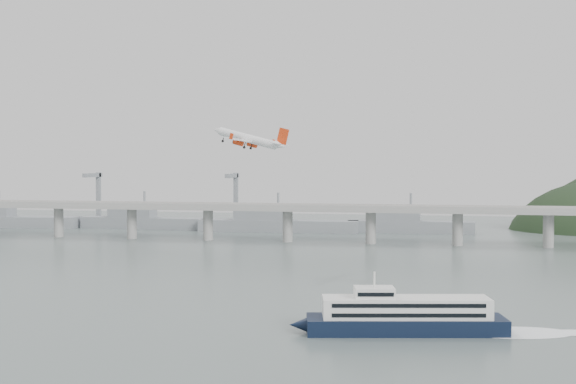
# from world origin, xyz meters

# --- Properties ---
(ground) EXTENTS (900.00, 900.00, 0.00)m
(ground) POSITION_xyz_m (0.00, 0.00, 0.00)
(ground) COLOR #556260
(ground) RESTS_ON ground
(bridge) EXTENTS (800.00, 22.00, 23.90)m
(bridge) POSITION_xyz_m (-1.15, 200.00, 17.65)
(bridge) COLOR #989895
(bridge) RESTS_ON ground
(distant_fleet) EXTENTS (453.00, 60.90, 40.00)m
(distant_fleet) POSITION_xyz_m (-155.36, 265.08, 6.22)
(distant_fleet) COLOR gray
(distant_fleet) RESTS_ON ground
(ferry) EXTENTS (91.59, 29.37, 17.41)m
(ferry) POSITION_xyz_m (52.33, -33.98, 4.72)
(ferry) COLOR black
(ferry) RESTS_ON ground
(airliner) EXTENTS (39.30, 36.41, 12.30)m
(airliner) POSITION_xyz_m (-23.69, 83.79, 58.52)
(airliner) COLOR white
(airliner) RESTS_ON ground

